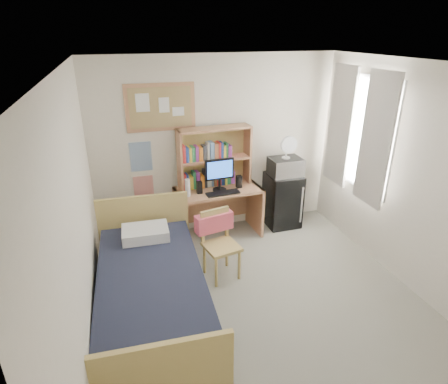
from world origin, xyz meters
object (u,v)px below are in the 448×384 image
object	(u,v)px
bed	(152,298)
speaker_right	(239,182)
monitor	(219,176)
desk_fan	(287,148)
speaker_left	(199,187)
mini_fridge	(282,200)
desk	(218,212)
microwave	(285,167)
desk_chair	(222,246)
bulletin_board	(161,107)

from	to	relation	value
bed	speaker_right	xyz separation A→B (m)	(1.47, 1.52, 0.56)
monitor	desk_fan	size ratio (longest dim) A/B	1.44
speaker_left	monitor	bearing A→B (deg)	-0.00
mini_fridge	monitor	bearing A→B (deg)	-174.30
mini_fridge	speaker_right	xyz separation A→B (m)	(-0.76, -0.10, 0.43)
desk	speaker_left	size ratio (longest dim) A/B	7.08
bed	microwave	distance (m)	2.83
desk	monitor	world-z (taller)	monitor
monitor	desk_fan	bearing A→B (deg)	1.68
microwave	speaker_right	bearing A→B (deg)	-174.71
speaker_right	desk_fan	bearing A→B (deg)	2.34
speaker_left	desk_fan	size ratio (longest dim) A/B	0.55
desk_chair	speaker_right	distance (m)	1.18
bulletin_board	speaker_left	size ratio (longest dim) A/B	5.43
desk	speaker_left	world-z (taller)	speaker_left
bulletin_board	monitor	world-z (taller)	bulletin_board
bulletin_board	microwave	size ratio (longest dim) A/B	2.00
speaker_right	bulletin_board	bearing A→B (deg)	157.32
speaker_left	speaker_right	world-z (taller)	speaker_right
speaker_right	microwave	world-z (taller)	microwave
monitor	bed	bearing A→B (deg)	-131.43
mini_fridge	speaker_right	distance (m)	0.88
mini_fridge	monitor	world-z (taller)	monitor
bed	speaker_left	bearing A→B (deg)	62.21
bulletin_board	desk_chair	distance (m)	2.04
desk	desk_fan	distance (m)	1.39
desk_chair	monitor	size ratio (longest dim) A/B	1.93
desk	desk_chair	xyz separation A→B (m)	(-0.24, -1.00, 0.05)
microwave	monitor	bearing A→B (deg)	-175.37
monitor	desk_fan	distance (m)	1.10
monitor	speaker_left	distance (m)	0.33
bed	microwave	bearing A→B (deg)	38.24
bed	desk_fan	distance (m)	2.91
desk_chair	microwave	distance (m)	1.76
bulletin_board	mini_fridge	size ratio (longest dim) A/B	1.11
desk_fan	monitor	bearing A→B (deg)	-175.37
mini_fridge	speaker_right	world-z (taller)	speaker_right
desk	bed	bearing A→B (deg)	-130.26
bed	desk_fan	bearing A→B (deg)	38.24
desk_chair	mini_fridge	size ratio (longest dim) A/B	1.03
desk_chair	speaker_left	xyz separation A→B (m)	(-0.05, 0.92, 0.42)
desk	speaker_right	size ratio (longest dim) A/B	6.76
desk	desk_fan	world-z (taller)	desk_fan
desk	bed	world-z (taller)	desk
speaker_left	speaker_right	size ratio (longest dim) A/B	0.95
desk	microwave	bearing A→B (deg)	-1.54
desk_chair	speaker_right	xyz separation A→B (m)	(0.55, 0.96, 0.42)
desk	microwave	size ratio (longest dim) A/B	2.61
speaker_right	desk_chair	bearing A→B (deg)	-123.20
desk_fan	speaker_left	bearing A→B (deg)	-175.74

